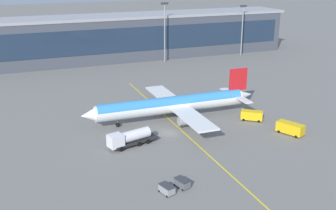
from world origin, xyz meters
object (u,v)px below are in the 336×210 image
Objects in this scene: fuel_tanker at (130,138)px; lavatory_truck at (291,128)px; main_airliner at (173,105)px; crew_van at (251,115)px; baggage_cart_0 at (167,189)px; baggage_cart_1 at (182,183)px.

fuel_tanker reaches higher than lavatory_truck.
crew_van is (16.96, -7.53, -2.43)m from main_airliner.
lavatory_truck is 2.10× the size of baggage_cart_0.
fuel_tanker reaches higher than baggage_cart_1.
baggage_cart_0 is (-34.03, -12.60, -0.64)m from lavatory_truck.
main_airliner reaches higher than baggage_cart_1.
fuel_tanker is 19.83m from baggage_cart_0.
lavatory_truck is 33.10m from baggage_cart_1.
main_airliner is 18.72m from crew_van.
baggage_cart_1 is at bearing -110.05° from main_airliner.
lavatory_truck reaches higher than baggage_cart_1.
baggage_cart_0 is (-13.93, -30.60, -2.96)m from main_airliner.
fuel_tanker is 19.21m from baggage_cart_1.
crew_van is at bearing -23.95° from main_airliner.
lavatory_truck is (3.13, -10.47, 0.11)m from crew_van.
fuel_tanker reaches higher than crew_van.
main_airliner reaches higher than crew_van.
baggage_cart_0 and baggage_cart_1 have the same top height.
lavatory_truck is 2.10× the size of baggage_cart_1.
fuel_tanker is at bearing -173.98° from crew_van.
fuel_tanker is at bearing -142.23° from main_airliner.
fuel_tanker is at bearing 168.04° from lavatory_truck.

